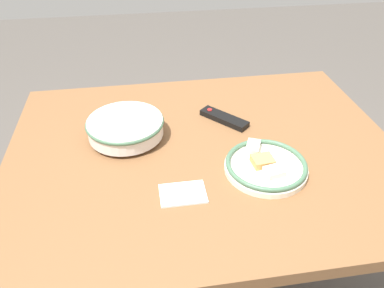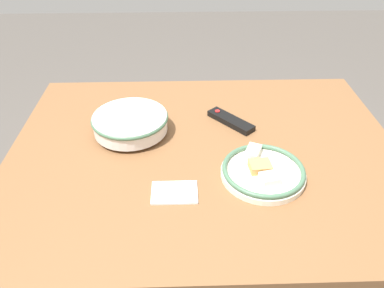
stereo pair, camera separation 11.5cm
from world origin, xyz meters
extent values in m
cube|color=brown|center=(0.00, 0.00, 0.75)|extent=(1.24, 0.96, 0.04)
cylinder|color=brown|center=(-0.55, 0.41, 0.37)|extent=(0.06, 0.06, 0.73)
cylinder|color=brown|center=(0.55, 0.41, 0.37)|extent=(0.06, 0.06, 0.73)
cylinder|color=silver|center=(-0.24, 0.10, 0.78)|extent=(0.11, 0.11, 0.01)
cylinder|color=silver|center=(-0.24, 0.10, 0.81)|extent=(0.24, 0.24, 0.06)
cylinder|color=#B75B23|center=(-0.24, 0.10, 0.81)|extent=(0.22, 0.22, 0.05)
torus|color=#42664C|center=(-0.24, 0.10, 0.83)|extent=(0.25, 0.25, 0.01)
cylinder|color=silver|center=(0.16, -0.13, 0.78)|extent=(0.24, 0.24, 0.02)
torus|color=#42664C|center=(0.16, -0.13, 0.80)|extent=(0.24, 0.24, 0.01)
cube|color=silver|center=(0.17, -0.17, 0.80)|extent=(0.06, 0.05, 0.02)
cube|color=tan|center=(0.15, -0.12, 0.80)|extent=(0.07, 0.06, 0.02)
cube|color=silver|center=(0.14, -0.06, 0.80)|extent=(0.06, 0.07, 0.02)
cube|color=black|center=(0.10, 0.15, 0.78)|extent=(0.16, 0.17, 0.02)
cylinder|color=red|center=(0.06, 0.20, 0.80)|extent=(0.02, 0.02, 0.00)
cube|color=white|center=(-0.10, -0.20, 0.78)|extent=(0.13, 0.09, 0.01)
camera|label=1|loc=(-0.18, -0.93, 1.49)|focal=35.00mm
camera|label=2|loc=(-0.07, -0.94, 1.49)|focal=35.00mm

